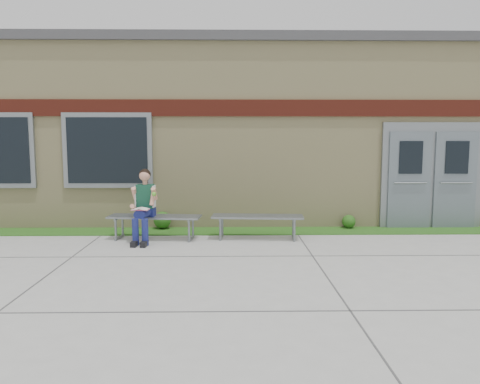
{
  "coord_description": "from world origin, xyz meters",
  "views": [
    {
      "loc": [
        -0.35,
        -7.11,
        1.95
      ],
      "look_at": [
        -0.19,
        1.7,
        0.94
      ],
      "focal_mm": 35.0,
      "sensor_mm": 36.0,
      "label": 1
    }
  ],
  "objects": [
    {
      "name": "grass_strip",
      "position": [
        0.0,
        2.6,
        0.01
      ],
      "size": [
        16.0,
        0.8,
        0.02
      ],
      "primitive_type": "cube",
      "color": "#1C4D14",
      "rests_on": "ground"
    },
    {
      "name": "bench_right",
      "position": [
        0.15,
        1.88,
        0.36
      ],
      "size": [
        1.8,
        0.63,
        0.46
      ],
      "rotation": [
        0.0,
        0.0,
        -0.08
      ],
      "color": "slate",
      "rests_on": "ground"
    },
    {
      "name": "shrub_east",
      "position": [
        2.19,
        2.85,
        0.16
      ],
      "size": [
        0.29,
        0.29,
        0.29
      ],
      "primitive_type": "sphere",
      "color": "#1C4D14",
      "rests_on": "grass_strip"
    },
    {
      "name": "shrub_mid",
      "position": [
        -1.85,
        2.85,
        0.2
      ],
      "size": [
        0.37,
        0.37,
        0.37
      ],
      "primitive_type": "sphere",
      "color": "#1C4D14",
      "rests_on": "grass_strip"
    },
    {
      "name": "school_building",
      "position": [
        -0.0,
        5.99,
        2.1
      ],
      "size": [
        16.2,
        6.22,
        4.2
      ],
      "color": "beige",
      "rests_on": "ground"
    },
    {
      "name": "ground",
      "position": [
        0.0,
        0.0,
        0.0
      ],
      "size": [
        80.0,
        80.0,
        0.0
      ],
      "primitive_type": "plane",
      "color": "#9E9E99",
      "rests_on": "ground"
    },
    {
      "name": "girl",
      "position": [
        -2.01,
        1.67,
        0.72
      ],
      "size": [
        0.49,
        0.84,
        1.38
      ],
      "rotation": [
        0.0,
        0.0,
        -0.08
      ],
      "color": "navy",
      "rests_on": "ground"
    },
    {
      "name": "bench_left",
      "position": [
        -1.85,
        1.88,
        0.36
      ],
      "size": [
        1.82,
        0.68,
        0.46
      ],
      "rotation": [
        0.0,
        0.0,
        -0.1
      ],
      "color": "slate",
      "rests_on": "ground"
    }
  ]
}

